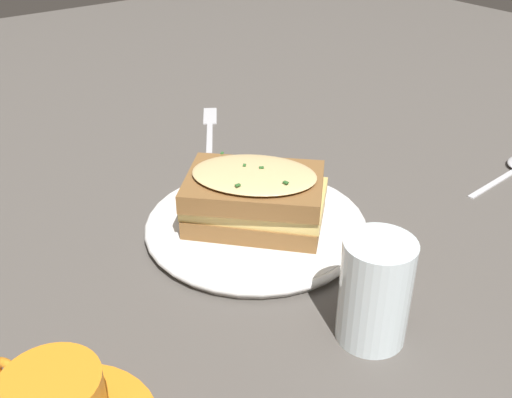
# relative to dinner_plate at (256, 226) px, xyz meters

# --- Properties ---
(ground_plane) EXTENTS (2.40, 2.40, 0.00)m
(ground_plane) POSITION_rel_dinner_plate_xyz_m (-0.01, -0.03, -0.01)
(ground_plane) COLOR #514C47
(dinner_plate) EXTENTS (0.26, 0.26, 0.02)m
(dinner_plate) POSITION_rel_dinner_plate_xyz_m (0.00, 0.00, 0.00)
(dinner_plate) COLOR white
(dinner_plate) RESTS_ON ground_plane
(sandwich) EXTENTS (0.19, 0.19, 0.07)m
(sandwich) POSITION_rel_dinner_plate_xyz_m (0.00, 0.00, 0.04)
(sandwich) COLOR brown
(sandwich) RESTS_ON dinner_plate
(water_glass) EXTENTS (0.06, 0.06, 0.10)m
(water_glass) POSITION_rel_dinner_plate_xyz_m (0.02, 0.20, 0.04)
(water_glass) COLOR silver
(water_glass) RESTS_ON ground_plane
(fork) EXTENTS (0.11, 0.16, 0.00)m
(fork) POSITION_rel_dinner_plate_xyz_m (-0.13, -0.30, -0.01)
(fork) COLOR silver
(fork) RESTS_ON ground_plane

